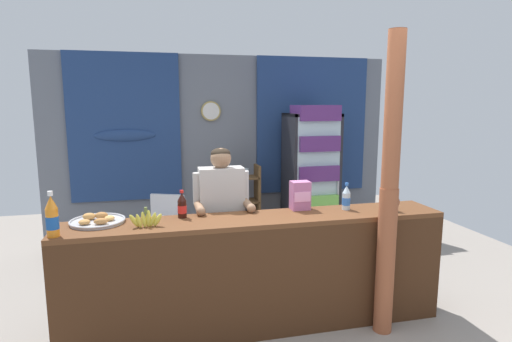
{
  "coord_description": "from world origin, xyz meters",
  "views": [
    {
      "loc": [
        -0.93,
        -2.88,
        1.93
      ],
      "look_at": [
        -0.03,
        0.82,
        1.31
      ],
      "focal_mm": 29.06,
      "sensor_mm": 36.0,
      "label": 1
    }
  ],
  "objects_px": {
    "soda_bottle_orange_soda": "(52,217)",
    "soda_bottle_water": "(346,198)",
    "shopkeeper": "(222,209)",
    "banana_bunch": "(146,220)",
    "soda_bottle_cola": "(182,206)",
    "timber_post": "(389,195)",
    "pastry_tray": "(97,220)",
    "plastic_lawn_chair": "(164,227)",
    "stall_counter": "(262,266)",
    "bottle_shelf_rack": "(242,204)",
    "snack_box_wafer": "(300,195)",
    "soda_bottle_iced_tea": "(392,201)",
    "drink_fridge": "(312,170)"
  },
  "relations": [
    {
      "from": "shopkeeper",
      "to": "soda_bottle_iced_tea",
      "type": "bearing_deg",
      "value": -19.18
    },
    {
      "from": "drink_fridge",
      "to": "soda_bottle_orange_soda",
      "type": "xyz_separation_m",
      "value": [
        -2.78,
        -2.08,
        0.09
      ]
    },
    {
      "from": "pastry_tray",
      "to": "soda_bottle_iced_tea",
      "type": "bearing_deg",
      "value": -4.89
    },
    {
      "from": "plastic_lawn_chair",
      "to": "pastry_tray",
      "type": "relative_size",
      "value": 2.0
    },
    {
      "from": "shopkeeper",
      "to": "banana_bunch",
      "type": "height_order",
      "value": "shopkeeper"
    },
    {
      "from": "stall_counter",
      "to": "timber_post",
      "type": "xyz_separation_m",
      "value": [
        1.02,
        -0.21,
        0.6
      ]
    },
    {
      "from": "soda_bottle_orange_soda",
      "to": "banana_bunch",
      "type": "relative_size",
      "value": 1.25
    },
    {
      "from": "soda_bottle_cola",
      "to": "timber_post",
      "type": "bearing_deg",
      "value": -15.61
    },
    {
      "from": "soda_bottle_orange_soda",
      "to": "soda_bottle_water",
      "type": "bearing_deg",
      "value": 5.14
    },
    {
      "from": "timber_post",
      "to": "pastry_tray",
      "type": "height_order",
      "value": "timber_post"
    },
    {
      "from": "stall_counter",
      "to": "soda_bottle_iced_tea",
      "type": "bearing_deg",
      "value": 1.37
    },
    {
      "from": "shopkeeper",
      "to": "soda_bottle_iced_tea",
      "type": "height_order",
      "value": "shopkeeper"
    },
    {
      "from": "stall_counter",
      "to": "plastic_lawn_chair",
      "type": "distance_m",
      "value": 1.84
    },
    {
      "from": "drink_fridge",
      "to": "soda_bottle_orange_soda",
      "type": "distance_m",
      "value": 3.48
    },
    {
      "from": "plastic_lawn_chair",
      "to": "pastry_tray",
      "type": "height_order",
      "value": "pastry_tray"
    },
    {
      "from": "stall_counter",
      "to": "soda_bottle_iced_tea",
      "type": "xyz_separation_m",
      "value": [
        1.21,
        0.03,
        0.48
      ]
    },
    {
      "from": "timber_post",
      "to": "banana_bunch",
      "type": "height_order",
      "value": "timber_post"
    },
    {
      "from": "bottle_shelf_rack",
      "to": "shopkeeper",
      "type": "bearing_deg",
      "value": -107.52
    },
    {
      "from": "stall_counter",
      "to": "soda_bottle_water",
      "type": "bearing_deg",
      "value": 11.6
    },
    {
      "from": "banana_bunch",
      "to": "soda_bottle_iced_tea",
      "type": "bearing_deg",
      "value": -0.46
    },
    {
      "from": "bottle_shelf_rack",
      "to": "snack_box_wafer",
      "type": "height_order",
      "value": "snack_box_wafer"
    },
    {
      "from": "soda_bottle_water",
      "to": "soda_bottle_orange_soda",
      "type": "bearing_deg",
      "value": -174.86
    },
    {
      "from": "drink_fridge",
      "to": "pastry_tray",
      "type": "bearing_deg",
      "value": -144.49
    },
    {
      "from": "shopkeeper",
      "to": "soda_bottle_cola",
      "type": "xyz_separation_m",
      "value": [
        -0.38,
        -0.29,
        0.12
      ]
    },
    {
      "from": "bottle_shelf_rack",
      "to": "banana_bunch",
      "type": "bearing_deg",
      "value": -118.61
    },
    {
      "from": "bottle_shelf_rack",
      "to": "soda_bottle_cola",
      "type": "xyz_separation_m",
      "value": [
        -0.92,
        -2.02,
        0.52
      ]
    },
    {
      "from": "pastry_tray",
      "to": "stall_counter",
      "type": "bearing_deg",
      "value": -10.63
    },
    {
      "from": "stall_counter",
      "to": "snack_box_wafer",
      "type": "distance_m",
      "value": 0.73
    },
    {
      "from": "timber_post",
      "to": "soda_bottle_iced_tea",
      "type": "bearing_deg",
      "value": 52.65
    },
    {
      "from": "plastic_lawn_chair",
      "to": "soda_bottle_orange_soda",
      "type": "xyz_separation_m",
      "value": [
        -0.8,
        -1.72,
        0.64
      ]
    },
    {
      "from": "drink_fridge",
      "to": "soda_bottle_iced_tea",
      "type": "xyz_separation_m",
      "value": [
        -0.02,
        -2.01,
        0.03
      ]
    },
    {
      "from": "drink_fridge",
      "to": "snack_box_wafer",
      "type": "relative_size",
      "value": 7.45
    },
    {
      "from": "drink_fridge",
      "to": "banana_bunch",
      "type": "distance_m",
      "value": 2.92
    },
    {
      "from": "plastic_lawn_chair",
      "to": "timber_post",
      "type": "bearing_deg",
      "value": -46.61
    },
    {
      "from": "plastic_lawn_chair",
      "to": "banana_bunch",
      "type": "xyz_separation_m",
      "value": [
        -0.15,
        -1.63,
        0.55
      ]
    },
    {
      "from": "plastic_lawn_chair",
      "to": "soda_bottle_iced_tea",
      "type": "bearing_deg",
      "value": -39.87
    },
    {
      "from": "stall_counter",
      "to": "soda_bottle_cola",
      "type": "xyz_separation_m",
      "value": [
        -0.62,
        0.25,
        0.49
      ]
    },
    {
      "from": "timber_post",
      "to": "shopkeeper",
      "type": "height_order",
      "value": "timber_post"
    },
    {
      "from": "stall_counter",
      "to": "bottle_shelf_rack",
      "type": "bearing_deg",
      "value": 82.45
    },
    {
      "from": "soda_bottle_cola",
      "to": "banana_bunch",
      "type": "distance_m",
      "value": 0.35
    },
    {
      "from": "soda_bottle_iced_tea",
      "to": "soda_bottle_water",
      "type": "relative_size",
      "value": 0.84
    },
    {
      "from": "shopkeeper",
      "to": "bottle_shelf_rack",
      "type": "bearing_deg",
      "value": 72.48
    },
    {
      "from": "plastic_lawn_chair",
      "to": "soda_bottle_orange_soda",
      "type": "bearing_deg",
      "value": -114.98
    },
    {
      "from": "plastic_lawn_chair",
      "to": "drink_fridge",
      "type": "bearing_deg",
      "value": 10.55
    },
    {
      "from": "soda_bottle_iced_tea",
      "to": "banana_bunch",
      "type": "relative_size",
      "value": 0.77
    },
    {
      "from": "timber_post",
      "to": "snack_box_wafer",
      "type": "xyz_separation_m",
      "value": [
        -0.59,
        0.49,
        -0.08
      ]
    },
    {
      "from": "shopkeeper",
      "to": "soda_bottle_orange_soda",
      "type": "relative_size",
      "value": 4.59
    },
    {
      "from": "stall_counter",
      "to": "drink_fridge",
      "type": "xyz_separation_m",
      "value": [
        1.22,
        2.04,
        0.45
      ]
    },
    {
      "from": "pastry_tray",
      "to": "snack_box_wafer",
      "type": "bearing_deg",
      "value": 1.15
    },
    {
      "from": "soda_bottle_iced_tea",
      "to": "snack_box_wafer",
      "type": "bearing_deg",
      "value": 162.25
    }
  ]
}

